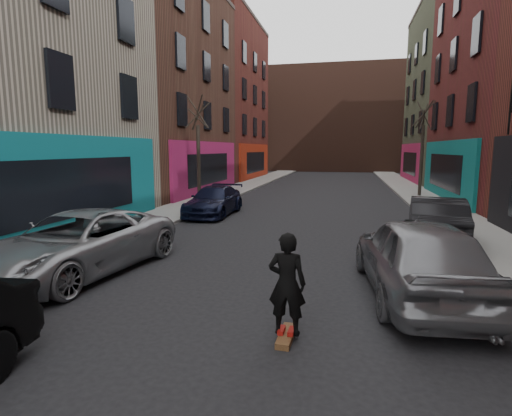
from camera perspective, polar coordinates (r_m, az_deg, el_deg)
The scene contains 13 objects.
sidewalk_left at distance 33.72m, azimuth -0.86°, elevation 3.41°, with size 2.50×84.00×0.13m, color gray.
sidewalk_right at distance 33.07m, azimuth 20.71°, elevation 2.77°, with size 2.50×84.00×0.13m, color gray.
buildings_left at distance 24.63m, azimuth -27.48°, elevation 19.78°, with size 12.00×56.00×16.50m, color #5E261B.
building_far at distance 58.79m, azimuth 11.43°, elevation 12.16°, with size 40.00×10.00×14.00m, color #47281E.
tree_left_far at distance 22.11m, azimuth -8.26°, elevation 9.28°, with size 2.00×2.00×6.50m, color black, non-canonical shape.
tree_right_far at distance 27.01m, azimuth 22.69°, elevation 8.88°, with size 2.00×2.00×6.80m, color black, non-canonical shape.
parked_left_far at distance 10.66m, azimuth -24.05°, elevation -4.59°, with size 2.50×5.43×1.51m, color #999BA1.
parked_left_end at distance 18.47m, azimuth -6.03°, elevation 1.03°, with size 1.84×4.52×1.31m, color black.
parked_right_far at distance 8.84m, azimuth 22.13°, elevation -6.42°, with size 2.01×4.99×1.70m, color gray.
parked_right_end at distance 14.25m, azimuth 24.31°, elevation -1.49°, with size 1.59×4.55×1.50m, color black.
skateboard at distance 6.74m, azimuth 4.37°, elevation -17.76°, with size 0.22×0.80×0.10m, color brown.
skateboarder at distance 6.40m, azimuth 4.45°, elevation -10.72°, with size 0.60×0.39×1.65m, color black.
pedestrian at distance 9.09m, azimuth 20.60°, elevation -6.32°, with size 0.87×0.74×1.56m.
Camera 1 is at (1.74, -2.63, 3.02)m, focal length 28.00 mm.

